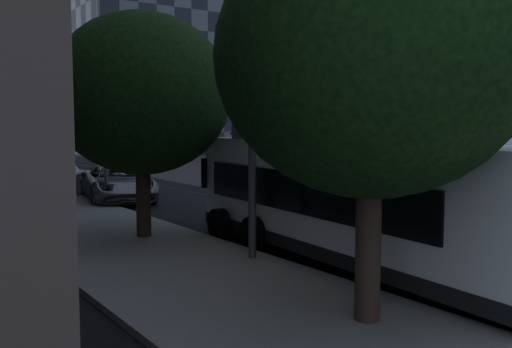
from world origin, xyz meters
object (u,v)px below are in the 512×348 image
at_px(car_white_a, 97,184).
at_px(car_white_b, 65,175).
at_px(pickup_silver, 117,183).
at_px(streetlamp_far, 38,79).
at_px(car_white_c, 31,165).
at_px(streetlamp_near, 266,43).
at_px(trolleybus, 345,198).
at_px(car_white_d, 26,165).

distance_m(car_white_a, car_white_b, 5.44).
height_order(pickup_silver, car_white_a, pickup_silver).
bearing_deg(streetlamp_far, pickup_silver, -86.22).
distance_m(pickup_silver, car_white_c, 15.37).
xyz_separation_m(car_white_c, streetlamp_far, (-0.48, -4.58, 5.45)).
relative_size(streetlamp_near, streetlamp_far, 0.88).
distance_m(car_white_c, streetlamp_far, 7.14).
relative_size(trolleybus, streetlamp_far, 1.16).
bearing_deg(streetlamp_near, car_white_c, 88.30).
distance_m(pickup_silver, car_white_d, 17.46).
height_order(car_white_b, car_white_c, car_white_c).
bearing_deg(car_white_a, streetlamp_far, 72.46).
height_order(car_white_a, streetlamp_near, streetlamp_near).
distance_m(car_white_b, streetlamp_near, 21.33).
bearing_deg(car_white_d, trolleybus, -85.10).
relative_size(trolleybus, streetlamp_near, 1.32).
height_order(car_white_b, streetlamp_far, streetlamp_far).
relative_size(car_white_b, streetlamp_near, 0.49).
xyz_separation_m(car_white_a, car_white_d, (0.12, 15.44, 0.01)).
relative_size(car_white_c, car_white_d, 1.25).
bearing_deg(car_white_a, car_white_d, 68.88).
relative_size(pickup_silver, streetlamp_near, 0.67).
relative_size(car_white_b, car_white_d, 1.17).
xyz_separation_m(trolleybus, car_white_c, (-0.74, 29.89, -0.86)).
bearing_deg(car_white_b, streetlamp_far, 99.25).
distance_m(car_white_a, car_white_c, 13.35).
distance_m(car_white_d, streetlamp_far, 8.73).
xyz_separation_m(car_white_d, streetlamp_near, (-0.97, -30.74, 4.88)).
height_order(pickup_silver, streetlamp_far, streetlamp_far).
relative_size(trolleybus, car_white_b, 2.70).
xyz_separation_m(trolleybus, car_white_a, (-0.74, 16.55, -1.01)).
bearing_deg(streetlamp_far, car_white_b, -81.76).
xyz_separation_m(trolleybus, car_white_d, (-0.62, 31.99, -1.00)).
distance_m(car_white_a, car_white_d, 15.44).
xyz_separation_m(pickup_silver, car_white_c, (-0.23, 15.36, -0.06)).
relative_size(trolleybus, pickup_silver, 1.98).
distance_m(trolleybus, car_white_b, 22.02).
height_order(car_white_c, streetlamp_far, streetlamp_far).
height_order(car_white_a, car_white_d, car_white_d).
distance_m(car_white_b, streetlamp_far, 6.52).
relative_size(pickup_silver, car_white_d, 1.59).
xyz_separation_m(car_white_b, streetlamp_near, (-0.85, -20.74, 4.89)).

